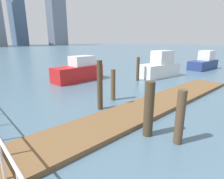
{
  "coord_description": "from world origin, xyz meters",
  "views": [
    {
      "loc": [
        -3.61,
        2.19,
        3.26
      ],
      "look_at": [
        1.26,
        7.5,
        1.28
      ],
      "focal_mm": 28.66,
      "sensor_mm": 36.0,
      "label": 1
    }
  ],
  "objects": [
    {
      "name": "moored_boat_1",
      "position": [
        4.32,
        14.96,
        0.8
      ],
      "size": [
        4.36,
        1.9,
        2.02
      ],
      "color": "red",
      "rests_on": "ground_plane"
    },
    {
      "name": "dock_piling_2",
      "position": [
        1.19,
        5.55,
        0.98
      ],
      "size": [
        0.34,
        0.34,
        1.96
      ],
      "primitive_type": "cylinder",
      "color": "#473826",
      "rests_on": "ground_plane"
    },
    {
      "name": "dock_piling_4",
      "position": [
        2.94,
        9.24,
        0.88
      ],
      "size": [
        0.26,
        0.26,
        1.75
      ],
      "primitive_type": "cylinder",
      "color": "brown",
      "rests_on": "ground_plane"
    },
    {
      "name": "dock_piling_5",
      "position": [
        1.53,
        8.65,
        1.19
      ],
      "size": [
        0.26,
        0.26,
        2.38
      ],
      "primitive_type": "cylinder",
      "color": "#473826",
      "rests_on": "ground_plane"
    },
    {
      "name": "dock_piling_1",
      "position": [
        1.5,
        4.57,
        0.91
      ],
      "size": [
        0.28,
        0.28,
        1.81
      ],
      "primitive_type": "cylinder",
      "color": "brown",
      "rests_on": "ground_plane"
    },
    {
      "name": "ground_plane",
      "position": [
        0.0,
        20.0,
        0.0
      ],
      "size": [
        300.0,
        300.0,
        0.0
      ],
      "primitive_type": "plane",
      "color": "slate"
    },
    {
      "name": "skyline_tower_5",
      "position": [
        57.51,
        125.49,
        18.68
      ],
      "size": [
        11.42,
        9.51,
        37.36
      ],
      "primitive_type": "cube",
      "rotation": [
        0.0,
        0.0,
        0.09
      ],
      "color": "slate",
      "rests_on": "ground_plane"
    },
    {
      "name": "dock_piling_0",
      "position": [
        7.9,
        11.56,
        0.97
      ],
      "size": [
        0.25,
        0.25,
        1.94
      ],
      "primitive_type": "cylinder",
      "color": "#473826",
      "rests_on": "ground_plane"
    },
    {
      "name": "moored_boat_4",
      "position": [
        10.72,
        11.28,
        0.9
      ],
      "size": [
        4.24,
        2.07,
        2.37
      ],
      "color": "white",
      "rests_on": "ground_plane"
    },
    {
      "name": "floating_dock",
      "position": [
        3.88,
        7.06,
        0.09
      ],
      "size": [
        14.75,
        2.0,
        0.18
      ],
      "primitive_type": "cube",
      "color": "brown",
      "rests_on": "ground_plane"
    },
    {
      "name": "moored_boat_3",
      "position": [
        18.54,
        10.39,
        0.77
      ],
      "size": [
        4.46,
        1.83,
        2.13
      ],
      "color": "navy",
      "rests_on": "ground_plane"
    }
  ]
}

